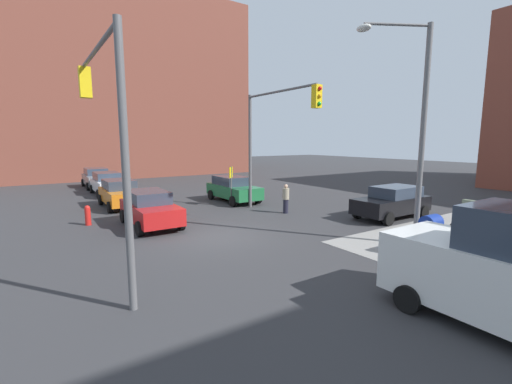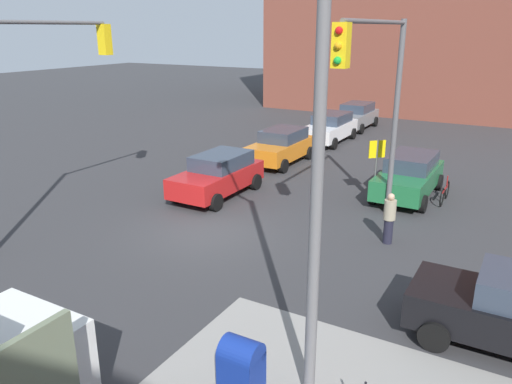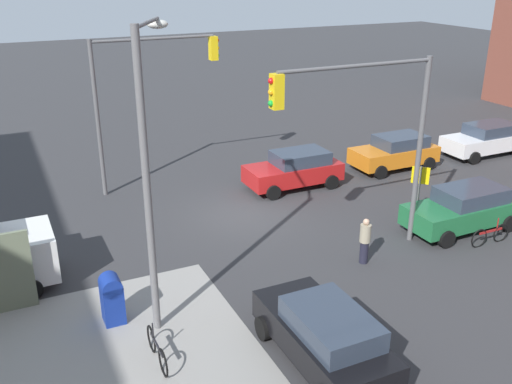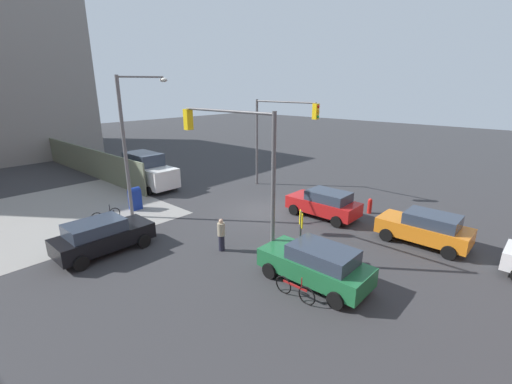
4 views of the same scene
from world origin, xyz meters
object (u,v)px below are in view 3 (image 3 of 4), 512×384
object	(u,v)px
mailbox_blue	(112,297)
pedestrian_crossing	(365,240)
sedan_red	(295,169)
hatchback_white	(486,139)
bicycle_leaning_on_fence	(157,350)
hatchback_black	(325,335)
street_lamp_corner	(149,160)
traffic_signal_se_corner	(146,83)
fire_hydrant	(302,156)
traffic_signal_nw_corner	(367,120)
sedan_green	(464,208)
sedan_orange	(395,152)
bicycle_at_crosswalk	(490,235)

from	to	relation	value
mailbox_blue	pedestrian_crossing	xyz separation A→B (m)	(-8.20, 0.20, 0.06)
sedan_red	hatchback_white	bearing A→B (deg)	179.04
pedestrian_crossing	bicycle_leaning_on_fence	world-z (taller)	pedestrian_crossing
mailbox_blue	hatchback_black	distance (m)	5.89
street_lamp_corner	sedan_red	distance (m)	11.68
traffic_signal_se_corner	hatchback_white	bearing A→B (deg)	170.24
fire_hydrant	bicycle_leaning_on_fence	world-z (taller)	bicycle_leaning_on_fence
traffic_signal_nw_corner	sedan_green	bearing A→B (deg)	178.23
traffic_signal_nw_corner	sedan_orange	xyz separation A→B (m)	(-6.56, -6.41, -3.81)
mailbox_blue	bicycle_leaning_on_fence	size ratio (longest dim) A/B	0.82
mailbox_blue	hatchback_black	xyz separation A→B (m)	(-4.29, 4.03, 0.08)
sedan_red	sedan_orange	bearing A→B (deg)	-178.86
pedestrian_crossing	bicycle_leaning_on_fence	bearing A→B (deg)	179.88
mailbox_blue	sedan_orange	distance (m)	16.54
fire_hydrant	sedan_red	size ratio (longest dim) A/B	0.22
mailbox_blue	hatchback_black	size ratio (longest dim) A/B	0.33
traffic_signal_nw_corner	traffic_signal_se_corner	world-z (taller)	same
street_lamp_corner	mailbox_blue	bearing A→B (deg)	-22.00
street_lamp_corner	hatchback_white	bearing A→B (deg)	-159.92
sedan_green	sedan_orange	distance (m)	6.86
traffic_signal_se_corner	bicycle_at_crosswalk	bearing A→B (deg)	131.25
street_lamp_corner	sedan_orange	world-z (taller)	street_lamp_corner
street_lamp_corner	sedan_red	xyz separation A→B (m)	(-8.29, -7.28, -3.86)
sedan_orange	bicycle_at_crosswalk	size ratio (longest dim) A/B	2.38
pedestrian_crossing	bicycle_at_crosswalk	distance (m)	4.89
pedestrian_crossing	bicycle_leaning_on_fence	distance (m)	7.87
hatchback_white	bicycle_at_crosswalk	bearing A→B (deg)	45.20
bicycle_at_crosswalk	sedan_green	bearing A→B (deg)	-90.21
street_lamp_corner	pedestrian_crossing	bearing A→B (deg)	-177.76
traffic_signal_se_corner	bicycle_at_crosswalk	world-z (taller)	traffic_signal_se_corner
street_lamp_corner	sedan_red	bearing A→B (deg)	-138.71
pedestrian_crossing	bicycle_leaning_on_fence	size ratio (longest dim) A/B	0.91
sedan_orange	bicycle_at_crosswalk	distance (m)	8.18
hatchback_black	sedan_orange	distance (m)	15.33
traffic_signal_se_corner	sedan_green	distance (m)	13.52
fire_hydrant	hatchback_white	world-z (taller)	hatchback_white
hatchback_white	sedan_orange	distance (m)	5.55
sedan_red	bicycle_leaning_on_fence	xyz separation A→B (m)	(8.86, 9.00, -0.50)
traffic_signal_nw_corner	pedestrian_crossing	xyz separation A→B (m)	(0.27, 0.70, -3.83)
traffic_signal_se_corner	street_lamp_corner	world-z (taller)	street_lamp_corner
traffic_signal_se_corner	hatchback_white	world-z (taller)	traffic_signal_se_corner
sedan_green	pedestrian_crossing	world-z (taller)	sedan_green
mailbox_blue	bicycle_at_crosswalk	distance (m)	13.05
sedan_green	street_lamp_corner	bearing A→B (deg)	4.03
sedan_red	pedestrian_crossing	xyz separation A→B (m)	(1.26, 7.00, -0.02)
mailbox_blue	sedan_orange	bearing A→B (deg)	-155.30
traffic_signal_se_corner	sedan_red	world-z (taller)	traffic_signal_se_corner
mailbox_blue	sedan_orange	xyz separation A→B (m)	(-15.03, -6.91, 0.08)
sedan_red	hatchback_white	size ratio (longest dim) A/B	0.94
traffic_signal_nw_corner	sedan_orange	bearing A→B (deg)	-135.65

